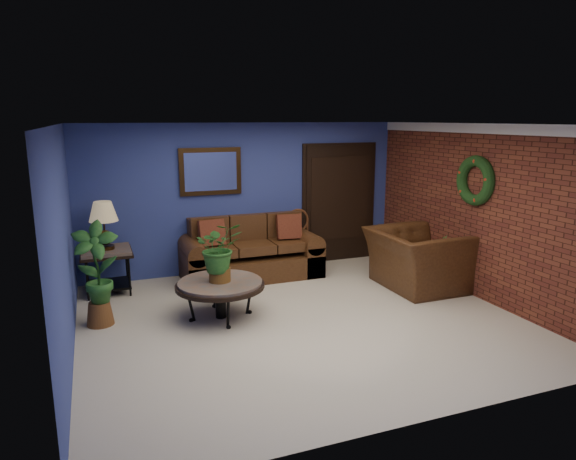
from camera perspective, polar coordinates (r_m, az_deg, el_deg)
name	(u,v)px	position (r m, az deg, el deg)	size (l,w,h in m)	color
floor	(302,320)	(6.79, 1.52, -9.94)	(5.50, 5.50, 0.00)	beige
wall_back	(246,198)	(8.74, -4.72, 3.60)	(5.50, 0.04, 2.50)	navy
wall_left	(64,245)	(5.96, -23.66, -1.56)	(0.04, 5.00, 2.50)	navy
wall_right_brick	(479,212)	(7.88, 20.41, 1.89)	(0.04, 5.00, 2.50)	brown
ceiling	(303,124)	(6.28, 1.65, 11.67)	(5.50, 5.00, 0.02)	white
crown_molding	(484,129)	(7.75, 20.90, 10.49)	(0.03, 5.00, 0.14)	white
wall_mirror	(211,172)	(8.50, -8.61, 6.44)	(1.02, 0.06, 0.77)	#3C250F
closet_door	(339,204)	(9.38, 5.68, 2.94)	(1.44, 0.06, 2.18)	black
wreath	(475,181)	(7.81, 20.08, 5.18)	(0.72, 0.72, 0.16)	black
sofa	(250,256)	(8.53, -4.24, -2.95)	(2.24, 0.97, 1.01)	#4C2C15
coffee_table	(220,285)	(6.77, -7.55, -6.13)	(1.16, 1.16, 0.50)	#504B46
end_table	(107,259)	(8.11, -19.49, -3.07)	(0.73, 0.73, 0.67)	#504B46
table_lamp	(104,220)	(7.98, -19.80, 1.09)	(0.41, 0.41, 0.69)	#3C250F
side_chair	(300,236)	(8.80, 1.39, -0.67)	(0.46, 0.46, 1.05)	#5B311A
armchair	(416,259)	(8.14, 14.04, -3.18)	(1.37, 1.20, 0.89)	#4C2C15
coffee_plant	(219,249)	(6.64, -7.67, -2.09)	(0.62, 0.54, 0.79)	brown
floor_plant	(435,262)	(8.09, 16.06, -3.39)	(0.46, 0.41, 0.85)	brown
tall_plant	(96,271)	(6.84, -20.51, -4.30)	(0.64, 0.51, 1.33)	brown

